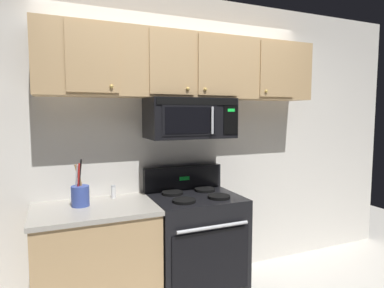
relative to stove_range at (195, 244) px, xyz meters
The scene contains 7 objects.
back_wall 0.95m from the stove_range, 90.00° to the left, with size 5.20×0.10×2.70m, color silver.
stove_range is the anchor object (origin of this frame).
over_range_microwave 1.11m from the stove_range, 90.14° to the left, with size 0.76×0.43×0.35m.
upper_cabinets 1.56m from the stove_range, 90.00° to the left, with size 2.50×0.36×0.55m.
counter_segment 0.84m from the stove_range, behind, with size 0.93×0.65×0.90m.
utensil_crock_blue 1.08m from the stove_range, behind, with size 0.14×0.14×0.37m.
salt_shaker 0.85m from the stove_range, 161.98° to the left, with size 0.04×0.04×0.11m.
Camera 1 is at (-1.11, -2.12, 1.62)m, focal length 30.45 mm.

